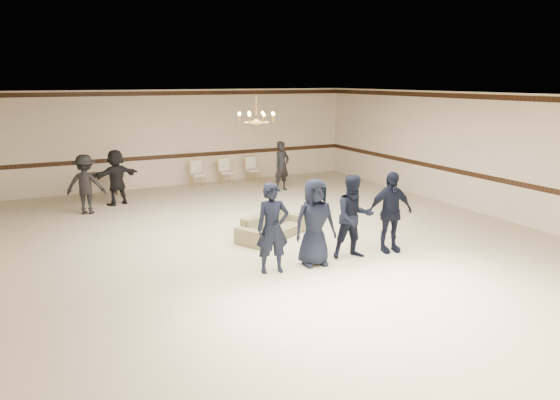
# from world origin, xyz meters

# --- Properties ---
(room) EXTENTS (12.01, 14.01, 3.21)m
(room) POSITION_xyz_m (0.00, 0.00, 1.60)
(room) COLOR #C0B693
(room) RESTS_ON ground
(chair_rail) EXTENTS (12.00, 0.02, 0.14)m
(chair_rail) POSITION_xyz_m (0.00, 6.99, 1.00)
(chair_rail) COLOR black
(chair_rail) RESTS_ON wall_back
(crown_molding) EXTENTS (12.00, 0.02, 0.14)m
(crown_molding) POSITION_xyz_m (0.00, 6.99, 3.08)
(crown_molding) COLOR black
(crown_molding) RESTS_ON wall_back
(chandelier) EXTENTS (0.94, 0.94, 0.89)m
(chandelier) POSITION_xyz_m (0.00, 1.00, 2.88)
(chandelier) COLOR #B48339
(chandelier) RESTS_ON ceiling
(boy_a) EXTENTS (0.68, 0.51, 1.70)m
(boy_a) POSITION_xyz_m (-0.93, -1.79, 0.85)
(boy_a) COLOR black
(boy_a) RESTS_ON floor
(boy_b) EXTENTS (0.89, 0.64, 1.70)m
(boy_b) POSITION_xyz_m (-0.03, -1.79, 0.85)
(boy_b) COLOR black
(boy_b) RESTS_ON floor
(boy_c) EXTENTS (0.94, 0.80, 1.70)m
(boy_c) POSITION_xyz_m (0.87, -1.79, 0.85)
(boy_c) COLOR black
(boy_c) RESTS_ON floor
(boy_d) EXTENTS (1.05, 0.58, 1.70)m
(boy_d) POSITION_xyz_m (1.77, -1.79, 0.85)
(boy_d) COLOR black
(boy_d) RESTS_ON floor
(settee) EXTENTS (2.00, 1.52, 0.55)m
(settee) POSITION_xyz_m (0.01, 0.18, 0.27)
(settee) COLOR #736E4D
(settee) RESTS_ON floor
(adult_left) EXTENTS (1.18, 0.94, 1.60)m
(adult_left) POSITION_xyz_m (-3.52, 4.32, 0.80)
(adult_left) COLOR black
(adult_left) RESTS_ON floor
(adult_mid) EXTENTS (1.56, 0.91, 1.60)m
(adult_mid) POSITION_xyz_m (-2.62, 5.02, 0.80)
(adult_mid) COLOR black
(adult_mid) RESTS_ON floor
(adult_right) EXTENTS (0.67, 0.53, 1.60)m
(adult_right) POSITION_xyz_m (2.48, 4.62, 0.80)
(adult_right) COLOR black
(adult_right) RESTS_ON floor
(banquet_chair_left) EXTENTS (0.46, 0.46, 0.89)m
(banquet_chair_left) POSITION_xyz_m (0.19, 6.29, 0.45)
(banquet_chair_left) COLOR beige
(banquet_chair_left) RESTS_ON floor
(banquet_chair_mid) EXTENTS (0.46, 0.46, 0.89)m
(banquet_chair_mid) POSITION_xyz_m (1.19, 6.29, 0.45)
(banquet_chair_mid) COLOR beige
(banquet_chair_mid) RESTS_ON floor
(banquet_chair_right) EXTENTS (0.46, 0.46, 0.89)m
(banquet_chair_right) POSITION_xyz_m (2.19, 6.29, 0.45)
(banquet_chair_right) COLOR beige
(banquet_chair_right) RESTS_ON floor
(console_table) EXTENTS (0.88, 0.44, 0.71)m
(console_table) POSITION_xyz_m (-2.81, 6.49, 0.36)
(console_table) COLOR black
(console_table) RESTS_ON floor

